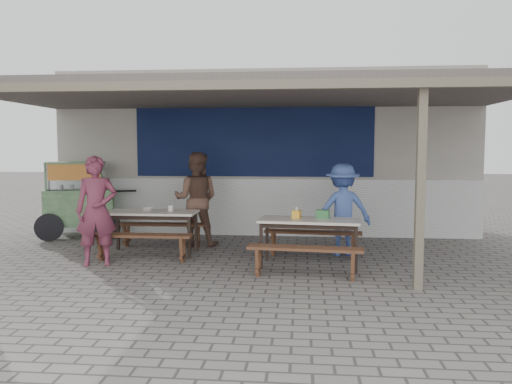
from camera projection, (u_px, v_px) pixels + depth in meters
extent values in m
plane|color=#68635E|center=(247.00, 269.00, 7.65)|extent=(60.00, 60.00, 0.00)
cube|color=#B2AB9F|center=(265.00, 152.00, 11.07)|extent=(9.00, 1.20, 3.50)
cube|color=silver|center=(263.00, 207.00, 10.55)|extent=(9.00, 0.10, 1.20)
cube|color=#0E1A44|center=(253.00, 138.00, 10.45)|extent=(5.00, 0.03, 1.60)
cube|color=#574E4B|center=(253.00, 94.00, 8.41)|extent=(9.00, 4.20, 0.12)
cube|color=#6A6350|center=(238.00, 85.00, 6.38)|extent=(9.00, 0.12, 0.12)
cube|color=#6A6350|center=(420.00, 187.00, 6.43)|extent=(0.11, 0.11, 2.70)
cube|color=beige|center=(152.00, 212.00, 8.67)|extent=(1.56, 0.68, 0.04)
cube|color=black|center=(152.00, 216.00, 8.68)|extent=(1.46, 0.58, 0.06)
cube|color=black|center=(106.00, 236.00, 8.49)|extent=(0.05, 0.05, 0.71)
cube|color=black|center=(189.00, 237.00, 8.37)|extent=(0.05, 0.05, 0.71)
cube|color=black|center=(118.00, 231.00, 9.03)|extent=(0.05, 0.05, 0.71)
cube|color=black|center=(196.00, 232.00, 8.91)|extent=(0.05, 0.05, 0.71)
cube|color=brown|center=(141.00, 235.00, 8.10)|extent=(1.66, 0.29, 0.04)
cube|color=brown|center=(101.00, 248.00, 8.18)|extent=(0.05, 0.28, 0.41)
cube|color=brown|center=(183.00, 250.00, 8.06)|extent=(0.05, 0.28, 0.41)
cube|color=brown|center=(162.00, 224.00, 9.29)|extent=(1.66, 0.29, 0.04)
cube|color=brown|center=(126.00, 236.00, 9.37)|extent=(0.05, 0.28, 0.41)
cube|color=brown|center=(197.00, 237.00, 9.25)|extent=(0.05, 0.28, 0.41)
cube|color=beige|center=(309.00, 220.00, 7.70)|extent=(1.60, 0.81, 0.04)
cube|color=black|center=(309.00, 224.00, 7.71)|extent=(1.49, 0.70, 0.06)
cube|color=black|center=(261.00, 246.00, 7.61)|extent=(0.05, 0.05, 0.71)
cube|color=black|center=(356.00, 250.00, 7.34)|extent=(0.05, 0.05, 0.71)
cube|color=black|center=(267.00, 240.00, 8.14)|extent=(0.05, 0.05, 0.71)
cube|color=black|center=(356.00, 243.00, 7.87)|extent=(0.05, 0.05, 0.71)
cube|color=brown|center=(305.00, 248.00, 7.05)|extent=(1.66, 0.44, 0.04)
cube|color=brown|center=(258.00, 262.00, 7.19)|extent=(0.08, 0.28, 0.41)
cube|color=brown|center=(353.00, 266.00, 6.94)|extent=(0.08, 0.28, 0.41)
cube|color=brown|center=(313.00, 232.00, 8.42)|extent=(1.66, 0.44, 0.04)
cube|color=brown|center=(274.00, 244.00, 8.56)|extent=(0.08, 0.28, 0.41)
cube|color=brown|center=(353.00, 247.00, 8.31)|extent=(0.08, 0.28, 0.41)
cube|color=#7CAA71|center=(80.00, 206.00, 10.32)|extent=(1.50, 1.08, 0.70)
cube|color=#7CAA71|center=(80.00, 224.00, 10.35)|extent=(1.44, 1.03, 0.05)
cylinder|color=black|center=(49.00, 227.00, 9.86)|extent=(0.55, 0.22, 0.56)
cylinder|color=black|center=(107.00, 226.00, 10.11)|extent=(0.55, 0.22, 0.56)
cube|color=silver|center=(76.00, 176.00, 10.26)|extent=(1.23, 0.91, 0.55)
cube|color=#7CAA71|center=(76.00, 163.00, 10.23)|extent=(1.28, 0.96, 0.04)
cube|color=#E43B35|center=(74.00, 172.00, 9.94)|extent=(0.95, 0.33, 0.32)
cylinder|color=black|center=(119.00, 191.00, 10.47)|extent=(0.68, 0.26, 0.04)
imported|color=brown|center=(97.00, 211.00, 7.83)|extent=(0.72, 0.58, 1.73)
imported|color=brown|center=(196.00, 199.00, 9.42)|extent=(0.86, 0.68, 1.77)
imported|color=#4560AD|center=(342.00, 209.00, 8.58)|extent=(1.12, 0.78, 1.58)
cube|color=gold|center=(297.00, 214.00, 7.81)|extent=(0.15, 0.15, 0.12)
cube|color=#306C39|center=(323.00, 214.00, 7.80)|extent=(0.22, 0.17, 0.13)
cylinder|color=silver|center=(171.00, 208.00, 8.72)|extent=(0.09, 0.09, 0.10)
imported|color=white|center=(148.00, 209.00, 8.81)|extent=(0.21, 0.21, 0.05)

